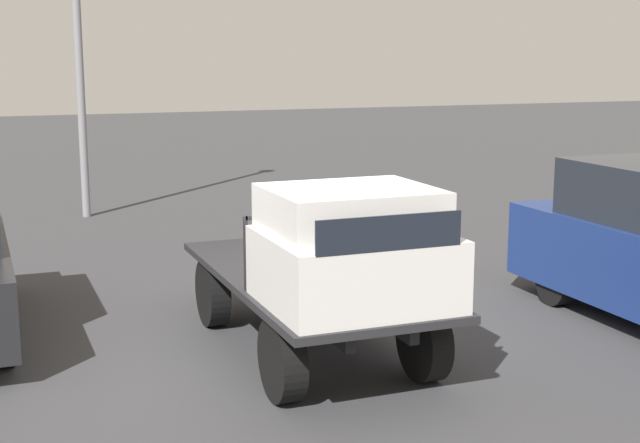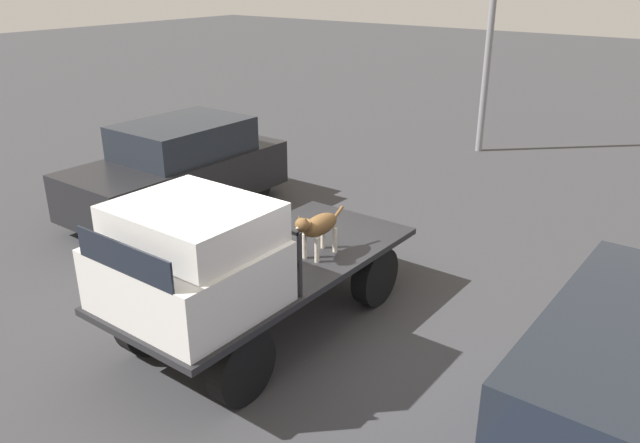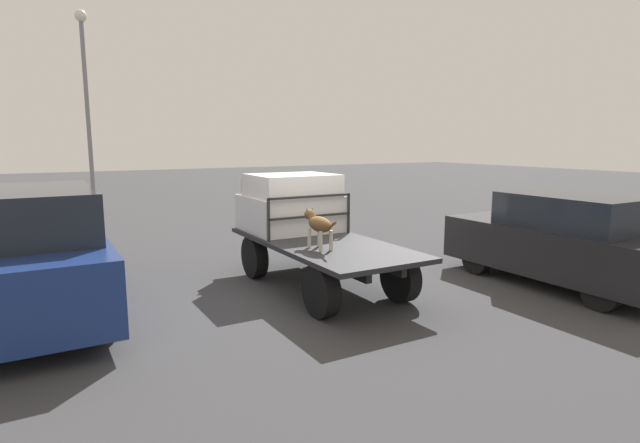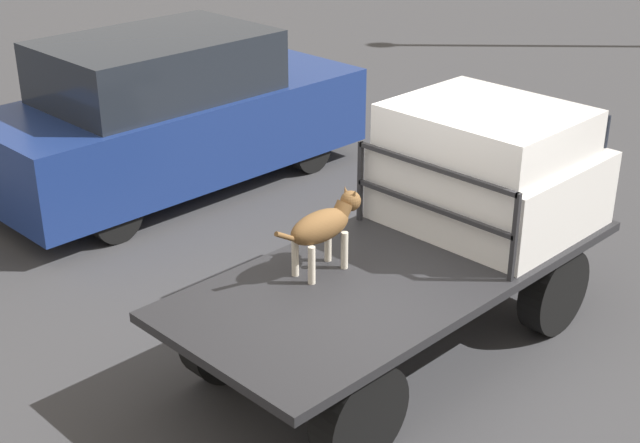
# 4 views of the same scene
# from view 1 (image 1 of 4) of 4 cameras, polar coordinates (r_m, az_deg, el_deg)

# --- Properties ---
(ground_plane) EXTENTS (80.00, 80.00, 0.00)m
(ground_plane) POSITION_cam_1_polar(r_m,az_deg,el_deg) (10.01, -0.72, -8.20)
(ground_plane) COLOR #38383A
(flatbed_truck) EXTENTS (4.15, 1.82, 0.87)m
(flatbed_truck) POSITION_cam_1_polar(r_m,az_deg,el_deg) (9.83, -0.73, -4.77)
(flatbed_truck) COLOR black
(flatbed_truck) RESTS_ON ground
(truck_cab) EXTENTS (1.55, 1.70, 1.11)m
(truck_cab) POSITION_cam_1_polar(r_m,az_deg,el_deg) (8.55, 2.14, -1.79)
(truck_cab) COLOR silver
(truck_cab) RESTS_ON flatbed_truck
(truck_headboard) EXTENTS (0.04, 1.70, 0.77)m
(truck_headboard) POSITION_cam_1_polar(r_m,az_deg,el_deg) (9.28, 0.14, -0.90)
(truck_headboard) COLOR #232326
(truck_headboard) RESTS_ON flatbed_truck
(dog) EXTENTS (0.96, 0.26, 0.65)m
(dog) POSITION_cam_1_polar(r_m,az_deg,el_deg) (10.28, 0.11, -0.32)
(dog) COLOR beige
(dog) RESTS_ON flatbed_truck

